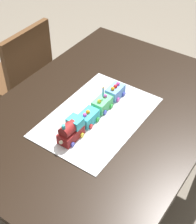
{
  "coord_description": "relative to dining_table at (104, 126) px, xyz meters",
  "views": [
    {
      "loc": [
        -1.05,
        -0.69,
        1.85
      ],
      "look_at": [
        -0.06,
        -0.0,
        0.77
      ],
      "focal_mm": 54.54,
      "sensor_mm": 36.0,
      "label": 1
    }
  ],
  "objects": [
    {
      "name": "ground_plane",
      "position": [
        0.0,
        0.0,
        -0.63
      ],
      "size": [
        8.0,
        8.0,
        0.0
      ],
      "primitive_type": "plane",
      "color": "gray"
    },
    {
      "name": "dining_table",
      "position": [
        0.0,
        0.0,
        0.0
      ],
      "size": [
        1.4,
        1.0,
        0.74
      ],
      "color": "black",
      "rests_on": "ground"
    },
    {
      "name": "chair",
      "position": [
        0.21,
        0.83,
        -0.16
      ],
      "size": [
        0.4,
        0.4,
        0.86
      ],
      "rotation": [
        0.0,
        0.0,
        3.15
      ],
      "color": "brown",
      "rests_on": "ground"
    },
    {
      "name": "cake_board",
      "position": [
        -0.06,
        -0.0,
        0.11
      ],
      "size": [
        0.6,
        0.4,
        0.0
      ],
      "primitive_type": "cube",
      "color": "silver",
      "rests_on": "dining_table"
    },
    {
      "name": "cake_locomotive",
      "position": [
        -0.24,
        0.02,
        0.16
      ],
      "size": [
        0.14,
        0.08,
        0.12
      ],
      "color": "maroon",
      "rests_on": "cake_board"
    },
    {
      "name": "cake_car_flatbed_turquoise",
      "position": [
        -0.11,
        0.02,
        0.14
      ],
      "size": [
        0.1,
        0.08,
        0.07
      ],
      "color": "#38B7C6",
      "rests_on": "cake_board"
    },
    {
      "name": "cake_car_gondola_mint_green",
      "position": [
        0.01,
        0.02,
        0.14
      ],
      "size": [
        0.1,
        0.08,
        0.07
      ],
      "color": "#59CC7A",
      "rests_on": "cake_board"
    },
    {
      "name": "cake_car_hopper_sky_blue",
      "position": [
        0.12,
        0.02,
        0.14
      ],
      "size": [
        0.1,
        0.08,
        0.07
      ],
      "color": "#669EEA",
      "rests_on": "cake_board"
    },
    {
      "name": "birthday_candle",
      "position": [
        0.01,
        0.02,
        0.21
      ],
      "size": [
        0.01,
        0.01,
        0.06
      ],
      "color": "#4CA5E5",
      "rests_on": "cake_car_gondola_mint_green"
    }
  ]
}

